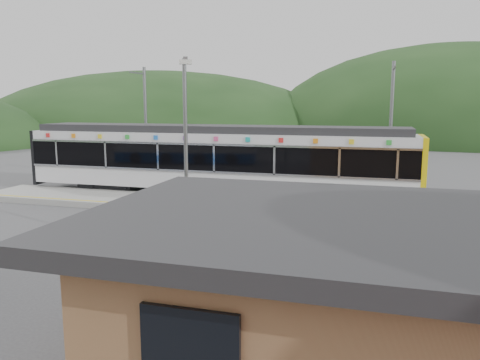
# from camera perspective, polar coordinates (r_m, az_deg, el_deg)

# --- Properties ---
(ground) EXTENTS (120.00, 120.00, 0.00)m
(ground) POSITION_cam_1_polar(r_m,az_deg,el_deg) (18.66, -4.05, -5.83)
(ground) COLOR #4C4C4F
(ground) RESTS_ON ground
(hills) EXTENTS (146.00, 149.00, 26.00)m
(hills) POSITION_cam_1_polar(r_m,az_deg,el_deg) (22.72, 15.61, -3.42)
(hills) COLOR #1E3D19
(hills) RESTS_ON ground
(platform) EXTENTS (26.00, 3.20, 0.30)m
(platform) POSITION_cam_1_polar(r_m,az_deg,el_deg) (21.66, -1.05, -3.27)
(platform) COLOR #9E9E99
(platform) RESTS_ON ground
(yellow_line) EXTENTS (26.00, 0.10, 0.01)m
(yellow_line) POSITION_cam_1_polar(r_m,az_deg,el_deg) (20.42, -2.12, -3.61)
(yellow_line) COLOR yellow
(yellow_line) RESTS_ON platform
(train) EXTENTS (20.44, 3.01, 3.74)m
(train) POSITION_cam_1_polar(r_m,az_deg,el_deg) (24.41, -3.09, 2.69)
(train) COLOR black
(train) RESTS_ON ground
(catenary_mast_west) EXTENTS (0.18, 1.80, 7.00)m
(catenary_mast_west) POSITION_cam_1_polar(r_m,az_deg,el_deg) (28.73, -11.44, 6.68)
(catenary_mast_west) COLOR slate
(catenary_mast_west) RESTS_ON ground
(catenary_mast_east) EXTENTS (0.18, 1.80, 7.00)m
(catenary_mast_east) POSITION_cam_1_polar(r_m,az_deg,el_deg) (25.51, 17.89, 6.12)
(catenary_mast_east) COLOR slate
(catenary_mast_east) RESTS_ON ground
(station_shelter) EXTENTS (9.20, 6.20, 3.00)m
(station_shelter) POSITION_cam_1_polar(r_m,az_deg,el_deg) (8.56, 13.58, -13.64)
(station_shelter) COLOR #966341
(station_shelter) RESTS_ON ground
(lamp_post) EXTENTS (0.54, 1.14, 6.18)m
(lamp_post) POSITION_cam_1_polar(r_m,az_deg,el_deg) (14.20, -6.83, 4.49)
(lamp_post) COLOR slate
(lamp_post) RESTS_ON ground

